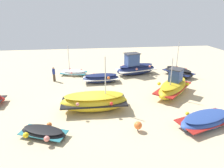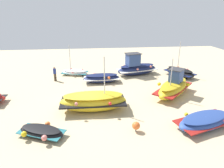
% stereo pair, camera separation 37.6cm
% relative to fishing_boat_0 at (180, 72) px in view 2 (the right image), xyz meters
% --- Properties ---
extents(ground_plane, '(53.18, 53.18, 0.00)m').
position_rel_fishing_boat_0_xyz_m(ground_plane, '(10.86, 7.07, -0.52)').
color(ground_plane, '#C6B289').
extents(fishing_boat_0, '(3.14, 4.04, 4.05)m').
position_rel_fishing_boat_0_xyz_m(fishing_boat_0, '(0.00, 0.00, 0.00)').
color(fishing_boat_0, black).
rests_on(fishing_boat_0, ground_plane).
extents(fishing_boat_1, '(4.56, 2.95, 0.95)m').
position_rel_fishing_boat_0_xyz_m(fishing_boat_1, '(3.04, 10.81, -0.07)').
color(fishing_boat_1, '#2D4C9E').
rests_on(fishing_boat_1, ground_plane).
extents(fishing_boat_2, '(5.24, 2.61, 4.27)m').
position_rel_fishing_boat_0_xyz_m(fishing_boat_2, '(10.39, 7.42, 0.22)').
color(fishing_boat_2, gold).
rests_on(fishing_boat_2, ground_plane).
extents(fishing_boat_3, '(5.25, 2.83, 2.72)m').
position_rel_fishing_boat_0_xyz_m(fishing_boat_3, '(4.95, -1.18, 0.38)').
color(fishing_boat_3, navy).
rests_on(fishing_boat_3, ground_plane).
extents(fishing_boat_5, '(3.45, 2.21, 3.65)m').
position_rel_fishing_boat_0_xyz_m(fishing_boat_5, '(12.36, -2.01, -0.19)').
color(fishing_boat_5, white).
rests_on(fishing_boat_5, ground_plane).
extents(fishing_boat_6, '(4.87, 4.92, 3.64)m').
position_rel_fishing_boat_0_xyz_m(fishing_boat_6, '(2.98, 5.32, 0.27)').
color(fishing_boat_6, gold).
rests_on(fishing_boat_6, ground_plane).
extents(fishing_boat_7, '(3.25, 2.29, 0.66)m').
position_rel_fishing_boat_0_xyz_m(fishing_boat_7, '(13.73, 10.64, -0.21)').
color(fishing_boat_7, black).
rests_on(fishing_boat_7, ground_plane).
extents(fishing_boat_8, '(4.00, 1.88, 0.95)m').
position_rel_fishing_boat_0_xyz_m(fishing_boat_8, '(9.31, 1.11, -0.02)').
color(fishing_boat_8, navy).
rests_on(fishing_boat_8, ground_plane).
extents(person_walking, '(0.32, 0.32, 1.63)m').
position_rel_fishing_boat_0_xyz_m(person_walking, '(14.37, 0.00, 0.42)').
color(person_walking, brown).
rests_on(person_walking, ground_plane).
extents(mooring_buoy_0, '(0.52, 0.52, 0.69)m').
position_rel_fishing_boat_0_xyz_m(mooring_buoy_0, '(7.74, 10.82, -0.09)').
color(mooring_buoy_0, '#3F3F42').
rests_on(mooring_buoy_0, ground_plane).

